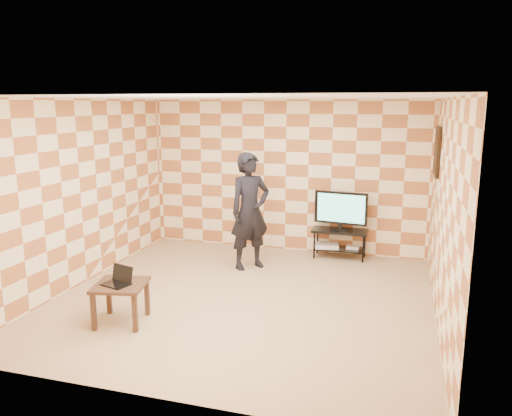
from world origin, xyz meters
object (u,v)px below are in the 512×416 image
(tv_stand, at_px, (340,237))
(side_table, at_px, (121,290))
(person, at_px, (250,211))
(tv, at_px, (341,209))

(tv_stand, height_order, side_table, same)
(tv_stand, height_order, person, person)
(person, bearing_deg, tv, -10.55)
(tv, height_order, person, person)
(person, bearing_deg, side_table, -155.42)
(tv_stand, distance_m, side_table, 4.06)
(tv, xyz_separation_m, side_table, (-2.23, -3.39, -0.46))
(side_table, bearing_deg, tv_stand, 56.66)
(side_table, height_order, person, person)
(tv, bearing_deg, person, -145.09)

